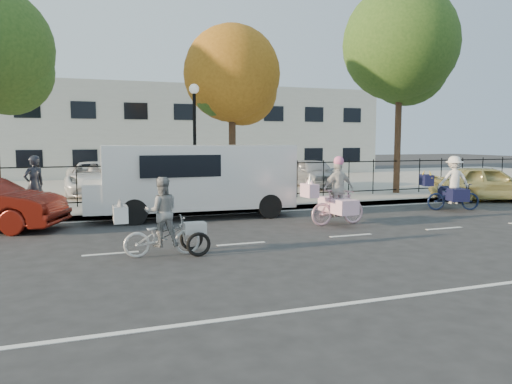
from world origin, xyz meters
name	(u,v)px	position (x,y,z in m)	size (l,w,h in m)	color
ground	(241,244)	(0.00, 0.00, 0.00)	(120.00, 120.00, 0.00)	#333334
road_markings	(241,244)	(0.00, 0.00, 0.01)	(60.00, 9.52, 0.01)	silver
curb	(193,212)	(0.00, 5.05, 0.07)	(60.00, 0.10, 0.15)	#A8A399
sidewalk	(186,208)	(0.00, 6.10, 0.07)	(60.00, 2.20, 0.15)	#A8A399
parking_lot	(149,186)	(0.00, 15.00, 0.07)	(60.00, 15.60, 0.15)	#A8A399
iron_fence	(180,182)	(0.00, 7.20, 0.90)	(58.00, 0.06, 1.50)	black
building	(128,132)	(0.00, 25.00, 3.00)	(34.00, 10.00, 6.00)	silver
lamppost	(194,122)	(0.50, 6.80, 3.11)	(0.36, 0.36, 4.33)	black
street_sign	(129,170)	(-1.85, 6.80, 1.42)	(0.85, 0.06, 1.80)	black
zebra_trike	(162,226)	(-1.96, -0.56, 0.65)	(1.97, 0.75, 1.69)	silver
unicorn_bike	(337,200)	(3.47, 1.58, 0.74)	(1.98, 1.38, 2.01)	#DEA9BB
bull_bike	(453,189)	(8.80, 2.87, 0.76)	(2.12, 1.50, 1.91)	#101A37
white_van	(194,178)	(-0.07, 4.50, 1.27)	(6.56, 2.46, 2.30)	white
gold_sedan	(486,183)	(11.96, 4.50, 0.73)	(1.71, 4.26, 1.45)	tan
pedestrian	(34,185)	(-4.85, 5.80, 1.07)	(0.67, 0.44, 1.85)	black
lot_car_b	(94,178)	(-2.86, 11.22, 0.84)	(2.30, 4.99, 1.39)	white
lot_car_c	(165,180)	(-0.07, 9.93, 0.79)	(1.35, 3.88, 1.28)	#45474C
lot_car_d	(314,173)	(7.31, 10.70, 0.86)	(1.67, 4.16, 1.42)	#ADAFB5
tree_mid	(235,79)	(2.42, 7.96, 4.87)	(3.80, 3.80, 6.96)	#442D1D
tree_east	(402,50)	(9.81, 7.36, 6.34)	(4.94, 4.94, 9.05)	#442D1D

